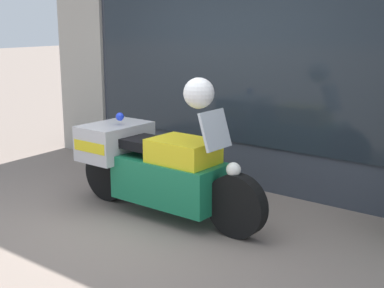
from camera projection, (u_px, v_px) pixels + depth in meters
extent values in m
plane|color=gray|center=(130.00, 227.00, 5.30)|extent=(60.00, 60.00, 0.00)
cube|color=#333842|center=(243.00, 48.00, 6.45)|extent=(6.35, 0.40, 3.33)
cube|color=#A39E93|center=(93.00, 42.00, 8.09)|extent=(0.93, 0.55, 3.33)
cube|color=#1E262D|center=(265.00, 46.00, 6.02)|extent=(5.19, 0.02, 2.33)
cube|color=slate|center=(268.00, 164.00, 6.54)|extent=(4.97, 0.30, 0.55)
cube|color=silver|center=(276.00, 85.00, 6.43)|extent=(4.97, 0.02, 1.41)
cube|color=beige|center=(273.00, 26.00, 6.16)|extent=(4.97, 0.30, 0.02)
cube|color=#C68E19|center=(169.00, 22.00, 7.09)|extent=(0.18, 0.04, 0.05)
cube|color=navy|center=(273.00, 22.00, 6.15)|extent=(0.18, 0.04, 0.05)
cube|color=#2866B7|center=(190.00, 121.00, 7.10)|extent=(0.19, 0.01, 0.27)
cube|color=#2D8E42|center=(361.00, 146.00, 5.70)|extent=(0.19, 0.02, 0.27)
cylinder|color=black|center=(237.00, 206.00, 5.00)|extent=(0.61, 0.14, 0.61)
cylinder|color=black|center=(108.00, 173.00, 6.05)|extent=(0.61, 0.14, 0.61)
cube|color=#19754C|center=(170.00, 181.00, 5.48)|extent=(1.18, 0.53, 0.45)
cube|color=yellow|center=(183.00, 153.00, 5.29)|extent=(0.64, 0.48, 0.26)
cube|color=black|center=(150.00, 144.00, 5.56)|extent=(0.69, 0.40, 0.10)
cube|color=#B7B7BC|center=(115.00, 141.00, 5.88)|extent=(0.52, 0.75, 0.38)
cube|color=yellow|center=(115.00, 141.00, 5.88)|extent=(0.46, 0.76, 0.11)
cube|color=#B2BCC6|center=(215.00, 130.00, 5.00)|extent=(0.14, 0.37, 0.36)
sphere|color=white|center=(234.00, 170.00, 4.95)|extent=(0.14, 0.14, 0.14)
sphere|color=blue|center=(120.00, 117.00, 5.76)|extent=(0.09, 0.09, 0.09)
sphere|color=white|center=(199.00, 93.00, 5.04)|extent=(0.30, 0.30, 0.30)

